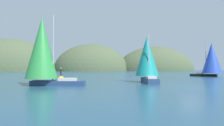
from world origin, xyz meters
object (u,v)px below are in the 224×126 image
(sailboat_crimson_sail, at_px, (40,62))
(channel_buoy, at_px, (61,79))
(sailboat_teal_sail, at_px, (147,58))
(sailboat_blue_spinnaker, at_px, (211,59))
(sailboat_green_sail, at_px, (43,50))

(sailboat_crimson_sail, height_order, channel_buoy, sailboat_crimson_sail)
(sailboat_teal_sail, bearing_deg, sailboat_blue_spinnaker, 32.41)
(sailboat_teal_sail, xyz_separation_m, sailboat_green_sail, (-16.00, -2.21, 0.81))
(sailboat_crimson_sail, distance_m, channel_buoy, 27.88)
(channel_buoy, bearing_deg, sailboat_blue_spinnaker, 12.44)
(sailboat_blue_spinnaker, height_order, channel_buoy, sailboat_blue_spinnaker)
(sailboat_blue_spinnaker, relative_size, channel_buoy, 3.73)
(sailboat_blue_spinnaker, relative_size, sailboat_crimson_sail, 1.12)
(channel_buoy, bearing_deg, sailboat_green_sail, -102.07)
(sailboat_blue_spinnaker, xyz_separation_m, sailboat_green_sail, (-41.84, -18.61, -0.07))
(sailboat_crimson_sail, bearing_deg, sailboat_teal_sail, -58.44)
(sailboat_crimson_sail, distance_m, sailboat_green_sail, 36.87)
(sailboat_teal_sail, height_order, sailboat_crimson_sail, sailboat_crimson_sail)
(sailboat_teal_sail, height_order, sailboat_green_sail, sailboat_green_sail)
(sailboat_teal_sail, distance_m, channel_buoy, 16.27)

